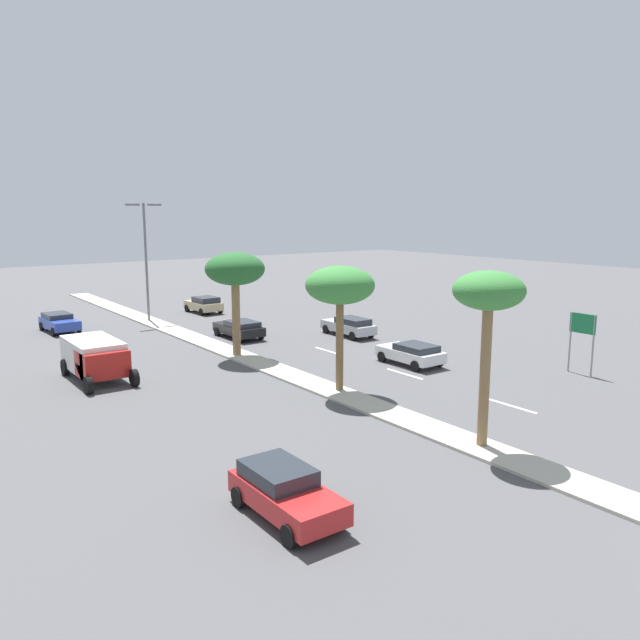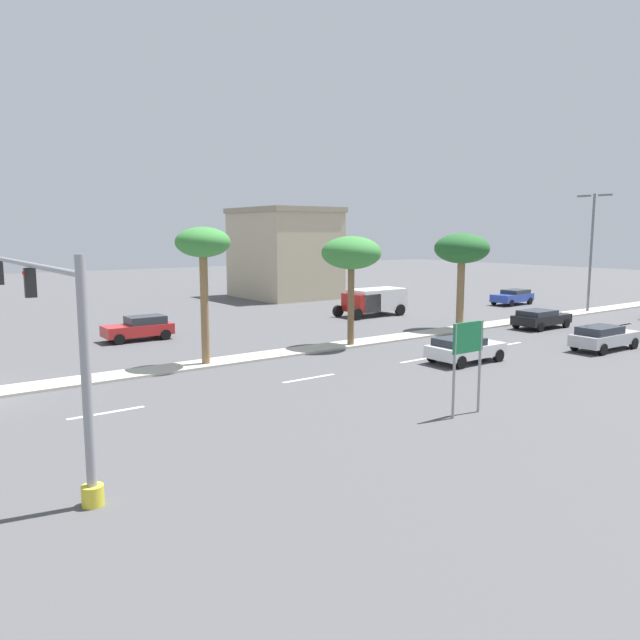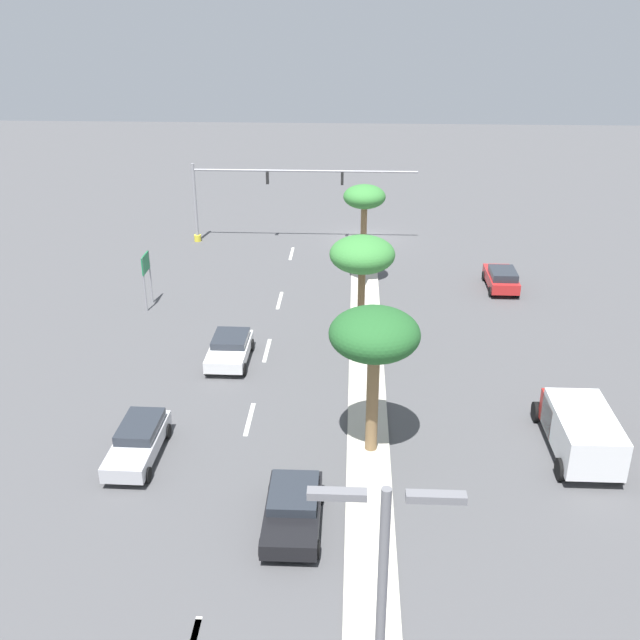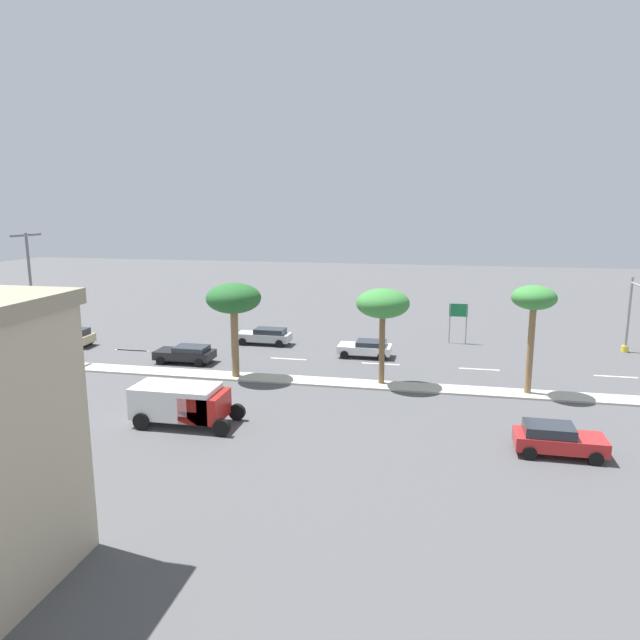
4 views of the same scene
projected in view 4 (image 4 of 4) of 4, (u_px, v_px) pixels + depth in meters
ground_plane at (294, 381)px, 38.60m from camera, size 160.00×160.00×0.00m
median_curb at (193, 374)px, 40.02m from camera, size 1.80×64.99×0.12m
lane_stripe_front at (616, 377)px, 39.53m from camera, size 0.20×2.80×0.01m
lane_stripe_rear at (479, 369)px, 41.32m from camera, size 0.20×2.80×0.01m
lane_stripe_left at (380, 364)px, 42.72m from camera, size 0.20×2.80×0.01m
lane_stripe_right at (288, 359)px, 44.11m from camera, size 0.20×2.80×0.01m
lane_stripe_far at (131, 350)px, 46.71m from camera, size 0.20×2.80×0.01m
lane_stripe_leading at (132, 350)px, 46.68m from camera, size 0.20×2.80×0.01m
directional_road_sign at (458, 315)px, 48.70m from camera, size 0.10×1.52×3.39m
palm_tree_center at (534, 302)px, 34.70m from camera, size 2.65×2.65×6.67m
palm_tree_far at (383, 305)px, 36.75m from camera, size 3.40×3.40×6.19m
palm_tree_leading at (234, 300)px, 38.27m from camera, size 3.64×3.64×6.34m
street_lamp_near at (31, 288)px, 41.44m from camera, size 2.90×0.24×9.45m
sedan_black_near at (186, 353)px, 42.92m from camera, size 2.09×4.30×1.28m
sedan_silver_rear at (265, 336)px, 48.61m from camera, size 1.91×4.55×1.38m
sedan_red_left at (557, 439)px, 27.01m from camera, size 1.91×4.06×1.46m
sedan_tan_center at (70, 337)px, 47.94m from camera, size 2.22×3.92×1.47m
sedan_white_mid at (366, 348)px, 44.56m from camera, size 2.11×4.05×1.29m
box_truck at (185, 403)px, 30.70m from camera, size 2.59×5.62×2.11m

